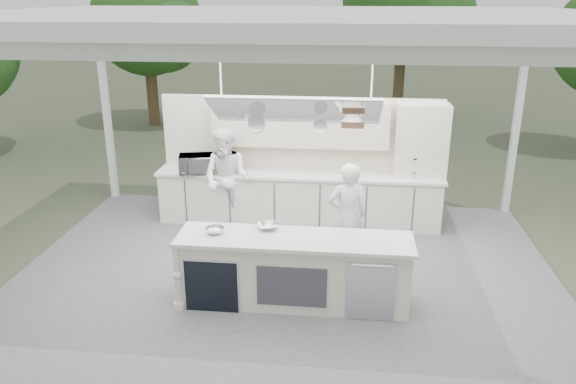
# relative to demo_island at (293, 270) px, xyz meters

# --- Properties ---
(ground) EXTENTS (90.00, 90.00, 0.00)m
(ground) POSITION_rel_demo_island_xyz_m (-0.18, 0.91, -0.60)
(ground) COLOR #3F4932
(ground) RESTS_ON ground
(stage_deck) EXTENTS (8.00, 6.00, 0.12)m
(stage_deck) POSITION_rel_demo_island_xyz_m (-0.18, 0.91, -0.54)
(stage_deck) COLOR slate
(stage_deck) RESTS_ON ground
(tent) EXTENTS (8.20, 6.20, 3.86)m
(tent) POSITION_rel_demo_island_xyz_m (-0.18, 0.90, 3.11)
(tent) COLOR white
(tent) RESTS_ON ground
(demo_island) EXTENTS (3.10, 0.79, 0.95)m
(demo_island) POSITION_rel_demo_island_xyz_m (0.00, 0.00, 0.00)
(demo_island) COLOR beige
(demo_island) RESTS_ON stage_deck
(back_counter) EXTENTS (5.08, 0.72, 0.95)m
(back_counter) POSITION_rel_demo_island_xyz_m (-0.18, 2.81, 0.00)
(back_counter) COLOR beige
(back_counter) RESTS_ON stage_deck
(back_wall_unit) EXTENTS (5.05, 0.48, 2.25)m
(back_wall_unit) POSITION_rel_demo_island_xyz_m (0.27, 3.03, 0.98)
(back_wall_unit) COLOR beige
(back_wall_unit) RESTS_ON stage_deck
(tree_cluster) EXTENTS (19.55, 9.40, 5.85)m
(tree_cluster) POSITION_rel_demo_island_xyz_m (-0.34, 10.68, 2.69)
(tree_cluster) COLOR #4E3E27
(tree_cluster) RESTS_ON ground
(head_chef) EXTENTS (0.69, 0.54, 1.65)m
(head_chef) POSITION_rel_demo_island_xyz_m (0.69, 1.15, 0.35)
(head_chef) COLOR silver
(head_chef) RESTS_ON stage_deck
(sous_chef) EXTENTS (1.02, 0.88, 1.80)m
(sous_chef) POSITION_rel_demo_island_xyz_m (-1.41, 2.46, 0.42)
(sous_chef) COLOR white
(sous_chef) RESTS_ON stage_deck
(toaster_oven) EXTENTS (0.66, 0.52, 0.33)m
(toaster_oven) POSITION_rel_demo_island_xyz_m (-1.99, 2.61, 0.64)
(toaster_oven) COLOR #ACAEB3
(toaster_oven) RESTS_ON back_counter
(bowl_large) EXTENTS (0.36, 0.36, 0.07)m
(bowl_large) POSITION_rel_demo_island_xyz_m (-0.37, 0.26, 0.51)
(bowl_large) COLOR silver
(bowl_large) RESTS_ON demo_island
(bowl_small) EXTENTS (0.27, 0.27, 0.08)m
(bowl_small) POSITION_rel_demo_island_xyz_m (-1.04, 0.04, 0.51)
(bowl_small) COLOR silver
(bowl_small) RESTS_ON demo_island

